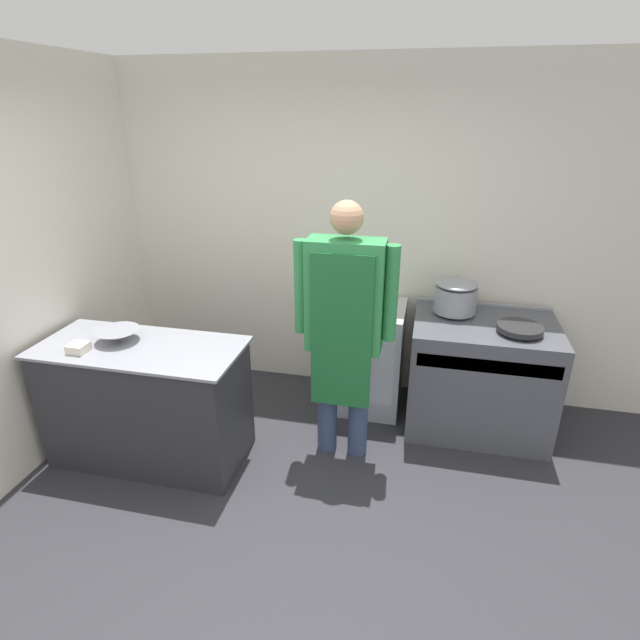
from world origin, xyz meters
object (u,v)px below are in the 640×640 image
object	(u,v)px
fridge_unit	(366,356)
stock_pot	(456,296)
person_cook	(344,319)
saute_pan	(520,328)
plastic_tub	(78,348)
stove	(479,375)
mixing_bowl	(118,335)

from	to	relation	value
fridge_unit	stock_pot	bearing A→B (deg)	1.73
person_cook	saute_pan	size ratio (longest dim) A/B	5.78
person_cook	plastic_tub	world-z (taller)	person_cook
stove	saute_pan	xyz separation A→B (m)	(0.21, -0.13, 0.47)
stove	fridge_unit	size ratio (longest dim) A/B	1.19
mixing_bowl	plastic_tub	size ratio (longest dim) A/B	2.53
plastic_tub	saute_pan	bearing A→B (deg)	18.34
stock_pot	saute_pan	world-z (taller)	stock_pot
stove	person_cook	bearing A→B (deg)	-149.65
stove	plastic_tub	xyz separation A→B (m)	(-2.61, -1.07, 0.46)
stove	plastic_tub	distance (m)	2.86
person_cook	mixing_bowl	size ratio (longest dim) A/B	6.22
fridge_unit	saute_pan	bearing A→B (deg)	-12.65
stove	saute_pan	size ratio (longest dim) A/B	3.30
person_cook	saute_pan	bearing A→B (deg)	20.25
person_cook	saute_pan	world-z (taller)	person_cook
stove	person_cook	xyz separation A→B (m)	(-0.96, -0.56, 0.61)
stove	saute_pan	distance (m)	0.53
plastic_tub	stove	bearing A→B (deg)	22.21
stove	mixing_bowl	xyz separation A→B (m)	(-2.46, -0.86, 0.48)
person_cook	saute_pan	xyz separation A→B (m)	(1.17, 0.43, -0.14)
person_cook	plastic_tub	size ratio (longest dim) A/B	15.73
stock_pot	saute_pan	size ratio (longest dim) A/B	1.00
stove	plastic_tub	world-z (taller)	plastic_tub
stove	fridge_unit	world-z (taller)	stove
stove	plastic_tub	bearing A→B (deg)	-157.79
plastic_tub	stock_pot	xyz separation A→B (m)	(2.38, 1.20, 0.11)
stove	mixing_bowl	size ratio (longest dim) A/B	3.55
plastic_tub	fridge_unit	bearing A→B (deg)	34.47
fridge_unit	mixing_bowl	distance (m)	1.90
plastic_tub	saute_pan	distance (m)	2.97
stove	stock_pot	bearing A→B (deg)	150.08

